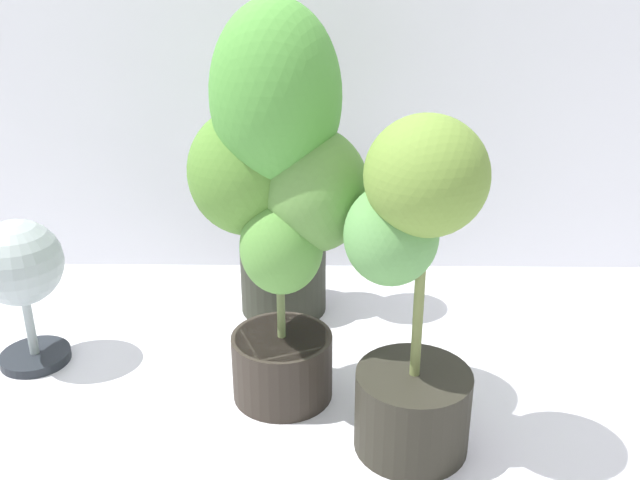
# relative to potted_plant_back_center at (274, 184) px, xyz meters

# --- Properties ---
(ground_plane) EXTENTS (8.00, 8.00, 0.00)m
(ground_plane) POSITION_rel_potted_plant_back_center_xyz_m (0.03, -0.55, -0.39)
(ground_plane) COLOR silver
(ground_plane) RESTS_ON ground
(potted_plant_back_center) EXTENTS (0.35, 0.28, 0.82)m
(potted_plant_back_center) POSITION_rel_potted_plant_back_center_xyz_m (0.00, 0.00, 0.00)
(potted_plant_back_center) COLOR #26281F
(potted_plant_back_center) RESTS_ON ground
(potted_plant_front_right) EXTENTS (0.30, 0.26, 0.74)m
(potted_plant_front_right) POSITION_rel_potted_plant_back_center_xyz_m (0.33, -0.63, 0.01)
(potted_plant_front_right) COLOR black
(potted_plant_front_right) RESTS_ON ground
(potted_plant_center) EXTENTS (0.47, 0.37, 0.94)m
(potted_plant_center) POSITION_rel_potted_plant_back_center_xyz_m (0.05, -0.45, 0.16)
(potted_plant_center) COLOR #2E2720
(potted_plant_center) RESTS_ON ground
(floor_fan) EXTENTS (0.22, 0.22, 0.40)m
(floor_fan) POSITION_rel_potted_plant_back_center_xyz_m (-0.62, -0.30, -0.13)
(floor_fan) COLOR #1F2329
(floor_fan) RESTS_ON ground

